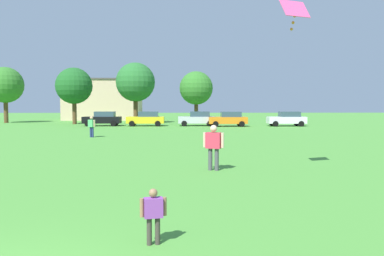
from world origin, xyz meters
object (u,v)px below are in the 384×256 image
Objects in this scene: bystander_near_trees at (92,125)px; parked_car_yellow_1 at (146,119)px; kite at (294,11)px; tree_far_left at (5,85)px; parked_car_silver_2 at (197,119)px; child_kite_flyer at (153,211)px; parked_car_black_0 at (103,119)px; tree_far_right at (196,88)px; adult_bystander at (214,144)px; parked_car_orange_3 at (229,119)px; tree_right at (135,82)px; tree_left at (74,86)px; parked_car_white_4 at (287,119)px.

parked_car_yellow_1 is at bearing -61.43° from bystander_near_trees.
kite is 0.14× the size of tree_far_left.
parked_car_silver_2 is at bearing -179.29° from parked_car_yellow_1.
child_kite_flyer is at bearing -124.22° from kite.
parked_car_black_0 is 17.12m from tree_far_left.
tree_far_right is (11.11, 5.92, 3.77)m from parked_car_black_0.
tree_far_left reaches higher than bystander_near_trees.
parked_car_yellow_1 is 21.70m from tree_far_left.
adult_bystander reaches higher than parked_car_orange_3.
bystander_near_trees is 0.37× the size of parked_car_yellow_1.
tree_right is at bearing -6.56° from tree_far_left.
tree_left is at bearing -32.40° from bystander_near_trees.
parked_car_white_4 is 19.94m from tree_right.
parked_car_black_0 is 0.60× the size of tree_left.
bystander_near_trees is 0.22× the size of tree_left.
child_kite_flyer is at bearing 102.53° from parked_car_black_0.
bystander_near_trees is (-7.97, 14.92, -0.07)m from adult_bystander.
tree_far_right is at bearing -70.13° from adult_bystander.
parked_car_silver_2 is (-1.87, 31.43, -4.83)m from kite.
parked_car_white_4 is at bearing -21.14° from tree_right.
tree_far_left is (-16.82, 23.43, 4.13)m from bystander_near_trees.
tree_far_left is (-35.83, 9.04, 4.23)m from parked_car_white_4.
child_kite_flyer is 0.63× the size of bystander_near_trees.
bystander_near_trees is at bearing 60.21° from parked_car_silver_2.
tree_far_right is at bearing -34.77° from parked_car_white_4.
bystander_near_trees is at bearing 123.30° from kite.
adult_bystander is at bearing 81.65° from parked_car_orange_3.
parked_car_yellow_1 and parked_car_silver_2 have the same top height.
adult_bystander is at bearing 69.36° from parked_car_white_4.
parked_car_yellow_1 is (2.81, 15.20, -0.09)m from bystander_near_trees.
tree_far_left is at bearing 160.02° from tree_left.
parked_car_orange_3 is (6.00, 36.67, 0.25)m from child_kite_flyer.
parked_car_yellow_1 is (-3.42, 37.81, 0.25)m from child_kite_flyer.
kite reaches higher than child_kite_flyer.
tree_left is at bearing -16.72° from parked_car_orange_3.
parked_car_silver_2 is 10.92m from tree_right.
kite is at bearing -55.28° from tree_far_left.
tree_far_right is (2.64, 44.04, 4.02)m from child_kite_flyer.
child_kite_flyer is 37.97m from parked_car_yellow_1.
parked_car_yellow_1 is 0.63× the size of tree_far_right.
parked_car_orange_3 is at bearing 2.77° from parked_car_white_4.
kite is 34.52m from parked_car_black_0.
adult_bystander reaches higher than bystander_near_trees.
kite is at bearing 103.98° from parked_car_yellow_1.
adult_bystander is 0.40× the size of parked_car_yellow_1.
child_kite_flyer is 39.05m from parked_car_black_0.
tree_left is 7.73m from tree_right.
parked_car_silver_2 is (10.99, -0.23, 0.00)m from parked_car_black_0.
parked_car_silver_2 reaches higher than bystander_near_trees.
kite is at bearing -87.33° from tree_far_right.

